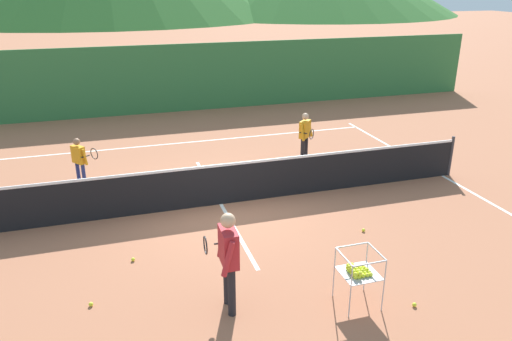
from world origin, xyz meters
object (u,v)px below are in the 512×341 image
at_px(tennis_ball_0, 133,259).
at_px(tennis_ball_1, 414,305).
at_px(tennis_ball_3, 91,304).
at_px(tennis_net, 220,184).
at_px(ball_cart, 358,271).
at_px(instructor, 228,253).
at_px(student_0, 80,158).
at_px(student_1, 305,132).
at_px(tennis_ball_5, 363,230).

relative_size(tennis_ball_0, tennis_ball_1, 1.00).
bearing_deg(tennis_ball_3, tennis_net, 47.47).
bearing_deg(ball_cart, tennis_ball_3, 163.93).
height_order(tennis_net, tennis_ball_0, tennis_net).
relative_size(ball_cart, tennis_ball_3, 13.22).
bearing_deg(tennis_ball_0, instructor, -54.16).
height_order(student_0, student_1, student_1).
xyz_separation_m(tennis_net, tennis_ball_0, (-2.08, -1.90, -0.47)).
height_order(tennis_net, ball_cart, tennis_net).
height_order(instructor, tennis_ball_3, instructor).
xyz_separation_m(ball_cart, tennis_ball_5, (1.28, 2.08, -0.56)).
bearing_deg(instructor, tennis_ball_0, 125.84).
bearing_deg(student_1, ball_cart, -105.26).
height_order(tennis_net, instructor, instructor).
bearing_deg(instructor, student_1, 58.06).
bearing_deg(instructor, ball_cart, -13.50).
bearing_deg(tennis_ball_1, student_0, 127.35).
relative_size(ball_cart, tennis_ball_5, 13.22).
distance_m(student_0, tennis_ball_1, 8.35).
distance_m(tennis_net, student_0, 3.66).
distance_m(tennis_net, tennis_ball_5, 3.29).
xyz_separation_m(tennis_net, student_0, (-3.02, 2.05, 0.24)).
relative_size(tennis_ball_0, tennis_ball_5, 1.00).
bearing_deg(tennis_ball_0, tennis_ball_1, -32.90).
height_order(ball_cart, tennis_ball_1, ball_cart).
bearing_deg(student_1, student_0, -179.12).
bearing_deg(student_0, tennis_ball_5, -37.31).
xyz_separation_m(student_1, tennis_ball_5, (-0.46, -4.27, -0.79)).
relative_size(tennis_ball_1, tennis_ball_3, 1.00).
distance_m(student_0, tennis_ball_0, 4.12).
bearing_deg(student_0, student_1, 0.88).
xyz_separation_m(instructor, tennis_ball_3, (-2.06, 0.69, -0.95)).
bearing_deg(student_0, tennis_ball_0, -76.70).
height_order(tennis_ball_1, tennis_ball_3, same).
height_order(tennis_ball_0, tennis_ball_1, same).
relative_size(student_0, tennis_ball_5, 18.13).
bearing_deg(tennis_ball_5, instructor, -153.28).
height_order(instructor, student_1, instructor).
bearing_deg(student_0, ball_cart, -56.12).
bearing_deg(student_0, instructor, -68.64).
bearing_deg(student_0, tennis_ball_1, -52.65).
relative_size(tennis_net, student_0, 9.97).
relative_size(student_0, tennis_ball_3, 18.13).
height_order(instructor, tennis_ball_0, instructor).
height_order(student_0, tennis_ball_3, student_0).
distance_m(tennis_ball_0, tennis_ball_3, 1.37).
height_order(tennis_ball_3, tennis_ball_5, same).
bearing_deg(ball_cart, tennis_ball_0, 144.76).
bearing_deg(tennis_ball_1, ball_cart, 157.48).
distance_m(ball_cart, tennis_ball_5, 2.51).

